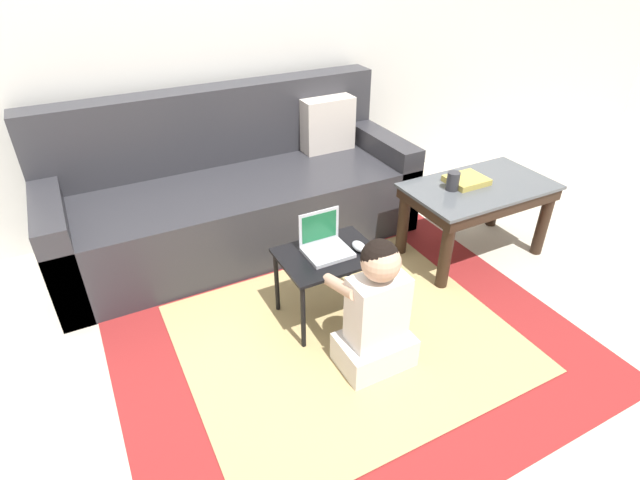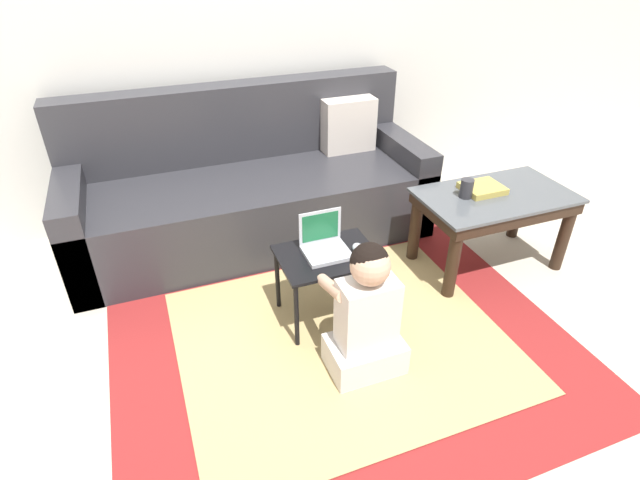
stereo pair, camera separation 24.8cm
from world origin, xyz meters
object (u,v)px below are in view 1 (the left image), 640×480
Objects in this scene: couch at (236,195)px; computer_mouse at (359,246)px; book_on_table at (466,180)px; laptop at (325,246)px; coffee_table at (478,197)px; cup_on_table at (453,181)px; laptop_desk at (328,263)px; person_seated at (376,312)px.

computer_mouse is (0.30, -1.02, 0.10)m from couch.
computer_mouse is 0.43× the size of book_on_table.
book_on_table is at bearing 8.52° from laptop.
computer_mouse is 0.91m from book_on_table.
coffee_table is 8.11× the size of cup_on_table.
laptop_desk is 0.40m from person_seated.
couch is 0.98m from laptop.
book_on_table is (1.01, 0.58, 0.18)m from person_seated.
computer_mouse is (-0.94, -0.16, 0.02)m from coffee_table.
person_seated reaches higher than cup_on_table.
person_seated is (0.03, -0.43, -0.12)m from laptop.
couch reaches higher than coffee_table.
cup_on_table is (1.04, -0.83, 0.22)m from couch.
laptop is at bearing -81.62° from couch.
laptop reaches higher than computer_mouse.
cup_on_table is (0.90, 0.13, 0.10)m from laptop.
computer_mouse is 0.40m from person_seated.
person_seated is 1.05m from cup_on_table.
person_seated is at bearing -153.85° from coffee_table.
couch is 3.26× the size of person_seated.
couch reaches higher than book_on_table.
coffee_table is at bearing 9.57° from computer_mouse.
book_on_table is (1.04, 0.16, 0.06)m from laptop.
laptop is 0.98× the size of book_on_table.
coffee_table is 1.28× the size of person_seated.
coffee_table is 0.13m from book_on_table.
couch reaches higher than computer_mouse.
couch is at bearing 145.02° from coffee_table.
couch reaches higher than laptop.
coffee_table is 3.97× the size of laptop.
coffee_table reaches higher than laptop_desk.
laptop_desk is 2.18× the size of book_on_table.
cup_on_table reaches higher than coffee_table.
couch is 1.44m from book_on_table.
book_on_table reaches higher than coffee_table.
couch is 2.55× the size of coffee_table.
couch reaches higher than person_seated.
laptop is at bearing 158.36° from computer_mouse.
cup_on_table is 0.48× the size of book_on_table.
computer_mouse is (0.16, -0.06, -0.01)m from laptop.
cup_on_table is 0.14m from book_on_table.
laptop_desk is at bearing -170.19° from book_on_table.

